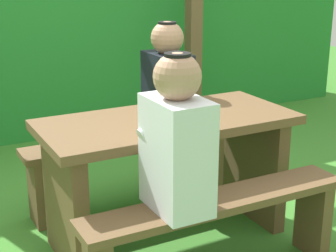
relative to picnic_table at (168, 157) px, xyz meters
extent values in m
plane|color=#428930|center=(0.00, 0.00, -0.50)|extent=(12.00, 12.00, 0.00)
cube|color=#258430|center=(0.00, 2.40, 0.34)|extent=(6.40, 0.66, 1.67)
cube|color=brown|center=(1.17, 1.72, 0.50)|extent=(0.12, 0.12, 2.00)
cube|color=brown|center=(0.00, 0.00, 0.21)|extent=(1.40, 0.64, 0.05)
cube|color=brown|center=(-0.60, 0.00, -0.16)|extent=(0.08, 0.54, 0.68)
cube|color=brown|center=(0.60, 0.00, -0.16)|extent=(0.08, 0.54, 0.68)
cube|color=brown|center=(0.00, -0.52, -0.05)|extent=(1.40, 0.24, 0.04)
cube|color=brown|center=(0.62, -0.52, -0.28)|extent=(0.07, 0.22, 0.42)
cube|color=brown|center=(0.00, 0.52, -0.05)|extent=(1.40, 0.24, 0.04)
cube|color=brown|center=(-0.62, 0.52, -0.28)|extent=(0.07, 0.22, 0.42)
cube|color=brown|center=(0.62, 0.52, -0.28)|extent=(0.07, 0.22, 0.42)
cube|color=silver|center=(-0.23, -0.52, 0.23)|extent=(0.22, 0.34, 0.52)
sphere|color=tan|center=(-0.23, -0.52, 0.58)|extent=(0.21, 0.21, 0.21)
cylinder|color=black|center=(-0.23, -0.52, 0.67)|extent=(0.12, 0.12, 0.02)
cylinder|color=silver|center=(-0.23, -0.38, 0.33)|extent=(0.25, 0.07, 0.15)
cube|color=black|center=(0.27, 0.52, 0.23)|extent=(0.22, 0.34, 0.52)
sphere|color=tan|center=(0.27, 0.52, 0.58)|extent=(0.21, 0.21, 0.21)
cylinder|color=black|center=(0.27, 0.52, 0.67)|extent=(0.12, 0.12, 0.02)
cylinder|color=black|center=(0.27, 0.38, 0.33)|extent=(0.25, 0.07, 0.15)
cylinder|color=silver|center=(0.10, -0.05, 0.28)|extent=(0.07, 0.07, 0.08)
cylinder|color=silver|center=(0.07, 0.05, 0.31)|extent=(0.06, 0.06, 0.16)
cylinder|color=silver|center=(0.07, 0.05, 0.42)|extent=(0.03, 0.03, 0.06)
cylinder|color=silver|center=(-0.09, -0.08, 0.32)|extent=(0.07, 0.07, 0.17)
cylinder|color=silver|center=(-0.09, -0.08, 0.43)|extent=(0.03, 0.03, 0.05)
cube|color=silver|center=(0.24, 0.16, 0.24)|extent=(0.07, 0.14, 0.01)
camera|label=1|loc=(-1.29, -2.45, 1.06)|focal=56.84mm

